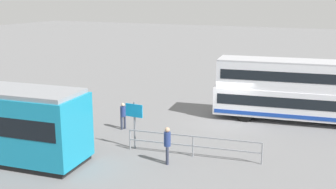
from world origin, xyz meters
TOP-DOWN VIEW (x-y plane):
  - ground_plane at (0.00, 0.00)m, footprint 160.00×160.00m
  - double_decker_bus at (-3.78, -1.85)m, footprint 10.76×3.84m
  - pedestrian_near_railing at (5.42, 4.16)m, footprint 0.43×0.43m
  - pedestrian_crossing at (0.84, 7.81)m, footprint 0.43×0.43m
  - pedestrian_railing at (0.07, 6.47)m, footprint 6.65×0.97m
  - info_sign at (3.20, 6.72)m, footprint 0.98×0.13m

SIDE VIEW (x-z plane):
  - ground_plane at x=0.00m, z-range 0.00..0.00m
  - pedestrian_railing at x=0.07m, z-range 0.19..1.27m
  - pedestrian_near_railing at x=5.42m, z-range 0.11..1.71m
  - pedestrian_crossing at x=0.84m, z-range 0.14..1.94m
  - info_sign at x=3.20m, z-range 0.46..2.95m
  - double_decker_bus at x=-3.78m, z-range 0.03..3.88m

